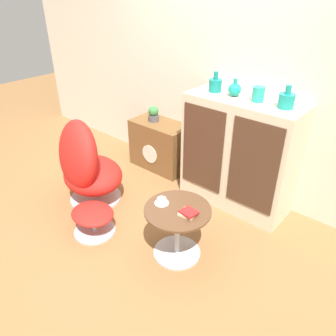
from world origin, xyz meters
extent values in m
plane|color=olive|center=(0.00, 0.00, 0.00)|extent=(12.00, 12.00, 0.00)
cube|color=beige|center=(0.00, 1.39, 1.30)|extent=(6.40, 0.06, 2.60)
cube|color=beige|center=(0.41, 1.12, 0.57)|extent=(1.11, 0.48, 1.14)
cube|color=#472D1E|center=(0.13, 0.88, 0.62)|extent=(0.47, 0.01, 0.86)
cube|color=#472D1E|center=(0.69, 0.88, 0.62)|extent=(0.47, 0.01, 0.86)
cube|color=brown|center=(-0.70, 1.16, 0.30)|extent=(0.73, 0.39, 0.59)
cylinder|color=beige|center=(-0.70, 0.97, 0.25)|extent=(0.23, 0.01, 0.23)
cylinder|color=#B7B7BC|center=(-0.75, 0.16, 0.01)|extent=(0.55, 0.55, 0.02)
cylinder|color=#B7B7BC|center=(-0.75, 0.16, 0.08)|extent=(0.06, 0.06, 0.11)
ellipsoid|color=red|center=(-0.75, 0.16, 0.30)|extent=(0.83, 0.75, 0.33)
ellipsoid|color=red|center=(-0.78, 0.04, 0.58)|extent=(0.79, 0.60, 0.75)
cylinder|color=#B7B7BC|center=(-0.33, -0.19, 0.01)|extent=(0.39, 0.39, 0.02)
cylinder|color=#B7B7BC|center=(-0.33, -0.19, 0.09)|extent=(0.04, 0.04, 0.15)
ellipsoid|color=red|center=(-0.33, -0.19, 0.21)|extent=(0.42, 0.36, 0.09)
cylinder|color=#B7B7BC|center=(0.45, 0.10, 0.01)|extent=(0.41, 0.41, 0.02)
cylinder|color=#B7B7BC|center=(0.45, 0.10, 0.24)|extent=(0.04, 0.04, 0.44)
cylinder|color=brown|center=(0.45, 0.10, 0.47)|extent=(0.55, 0.55, 0.02)
cylinder|color=#147A75|center=(0.07, 1.12, 1.20)|extent=(0.12, 0.12, 0.12)
cylinder|color=#147A75|center=(0.07, 1.12, 1.29)|extent=(0.04, 0.04, 0.07)
ellipsoid|color=teal|center=(0.28, 1.12, 1.20)|extent=(0.12, 0.12, 0.12)
cylinder|color=teal|center=(0.28, 1.12, 1.28)|extent=(0.04, 0.04, 0.05)
cylinder|color=teal|center=(0.52, 1.12, 1.20)|extent=(0.11, 0.11, 0.13)
cylinder|color=teal|center=(0.78, 1.12, 1.20)|extent=(0.14, 0.14, 0.12)
cylinder|color=teal|center=(0.78, 1.12, 1.29)|extent=(0.05, 0.05, 0.07)
cylinder|color=#4C4C51|center=(-0.80, 1.16, 0.63)|extent=(0.13, 0.13, 0.07)
sphere|color=#387A3D|center=(-0.80, 1.16, 0.72)|extent=(0.12, 0.12, 0.12)
cylinder|color=white|center=(0.30, 0.08, 0.48)|extent=(0.12, 0.12, 0.01)
cylinder|color=white|center=(0.30, 0.08, 0.51)|extent=(0.08, 0.08, 0.05)
cube|color=beige|center=(0.55, 0.10, 0.49)|extent=(0.14, 0.12, 0.02)
cube|color=red|center=(0.56, 0.10, 0.51)|extent=(0.14, 0.12, 0.02)
camera|label=1|loc=(1.76, -1.55, 2.08)|focal=35.00mm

